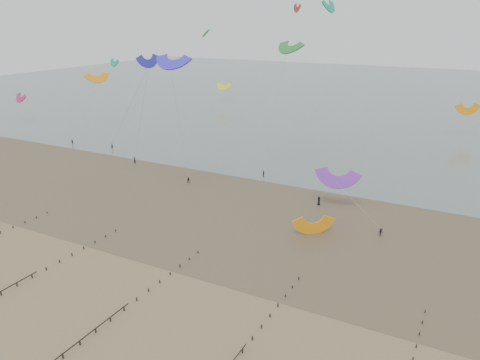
% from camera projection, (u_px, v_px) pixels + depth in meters
% --- Properties ---
extents(ground, '(500.00, 500.00, 0.00)m').
position_uv_depth(ground, '(132.00, 281.00, 70.13)').
color(ground, brown).
rests_on(ground, ground).
extents(sea_and_shore, '(500.00, 665.00, 0.03)m').
position_uv_depth(sea_and_shore, '(222.00, 201.00, 100.67)').
color(sea_and_shore, '#475654').
rests_on(sea_and_shore, ground).
extents(kitesurfer_lead, '(0.81, 0.69, 1.89)m').
position_uv_depth(kitesurfer_lead, '(135.00, 160.00, 126.10)').
color(kitesurfer_lead, black).
rests_on(kitesurfer_lead, ground).
extents(kitesurfers, '(134.96, 30.10, 1.88)m').
position_uv_depth(kitesurfers, '(341.00, 194.00, 102.40)').
color(kitesurfers, black).
rests_on(kitesurfers, ground).
extents(grounded_kite, '(8.45, 8.19, 3.67)m').
position_uv_depth(grounded_kite, '(313.00, 234.00, 85.49)').
color(grounded_kite, orange).
rests_on(grounded_kite, ground).
extents(kites_airborne, '(240.20, 127.51, 41.06)m').
position_uv_depth(kites_airborne, '(313.00, 79.00, 139.19)').
color(kites_airborne, '#EA4273').
rests_on(kites_airborne, ground).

